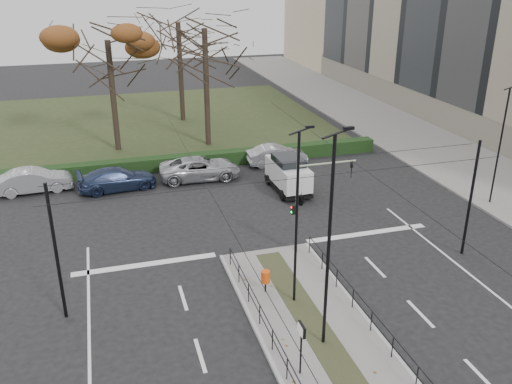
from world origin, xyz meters
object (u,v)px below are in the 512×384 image
bare_tree_near (205,37)px  info_panel (301,335)px  parked_car_third (117,179)px  parked_car_fourth (200,168)px  rust_tree (107,40)px  bare_tree_center (178,30)px  traffic_light (303,198)px  streetlamp_median_far (297,218)px  litter_bin (266,277)px  parked_car_second (34,181)px  streetlamp_median_near (329,242)px  parked_car_fifth (277,155)px  white_van (288,173)px  streetlamp_sidewalk (500,145)px

bare_tree_near → info_panel: bearing=-95.0°
parked_car_third → parked_car_fourth: parked_car_fourth is taller
rust_tree → bare_tree_center: 9.87m
traffic_light → info_panel: 9.30m
bare_tree_center → parked_car_third: bearing=-113.4°
traffic_light → streetlamp_median_far: 4.79m
litter_bin → info_panel: info_panel is taller
parked_car_second → parked_car_fourth: size_ratio=0.85×
parked_car_third → bare_tree_near: 13.41m
streetlamp_median_near → parked_car_fourth: streetlamp_median_near is taller
parked_car_second → rust_tree: bearing=-41.5°
litter_bin → info_panel: 5.46m
bare_tree_center → bare_tree_near: 8.23m
streetlamp_median_far → info_panel: bearing=-107.7°
streetlamp_median_near → bare_tree_near: size_ratio=0.70×
streetlamp_median_near → parked_car_fifth: bearing=76.6°
streetlamp_median_near → streetlamp_median_far: (-0.10, 2.99, -0.38)m
streetlamp_median_near → bare_tree_near: (0.93, 26.24, 4.10)m
info_panel → parked_car_second: bearing=116.4°
traffic_light → info_panel: size_ratio=2.36×
parked_car_second → parked_car_fifth: (16.71, 0.59, -0.05)m
white_van → bare_tree_center: bearing=101.0°
parked_car_fifth → rust_tree: bearing=61.0°
bare_tree_center → parked_car_fifth: bearing=-71.9°
streetlamp_sidewalk → bare_tree_near: 22.37m
traffic_light → info_panel: bearing=-110.9°
parked_car_second → parked_car_fifth: bearing=-91.8°
litter_bin → parked_car_second: 18.97m
traffic_light → parked_car_fourth: (-2.96, 11.65, -2.23)m
litter_bin → parked_car_third: 15.56m
streetlamp_median_near → white_van: bearing=75.6°
traffic_light → rust_tree: size_ratio=0.44×
parked_car_third → parked_car_fifth: size_ratio=1.14×
streetlamp_median_far → white_van: 13.18m
streetlamp_median_near → parked_car_third: 20.05m
parked_car_third → white_van: (10.64, -3.31, 0.48)m
parked_car_second → bare_tree_near: (12.81, 6.63, 7.80)m
info_panel → streetlamp_sidewalk: streetlamp_sidewalk is taller
white_van → parked_car_second: bearing=164.4°
rust_tree → bare_tree_center: (6.40, 7.50, -0.18)m
litter_bin → rust_tree: (-5.13, 22.92, 7.64)m
streetlamp_sidewalk → parked_car_third: (-21.84, 8.89, -3.08)m
white_van → rust_tree: (-10.15, 11.72, 7.31)m
rust_tree → white_van: bearing=-49.1°
streetlamp_median_near → rust_tree: (-6.23, 26.92, 4.04)m
white_van → bare_tree_near: bare_tree_near is taller
litter_bin → bare_tree_center: (1.27, 30.42, 7.46)m
parked_car_fifth → bare_tree_near: bearing=35.1°
litter_bin → rust_tree: rust_tree is taller
traffic_light → streetlamp_sidewalk: streetlamp_sidewalk is taller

